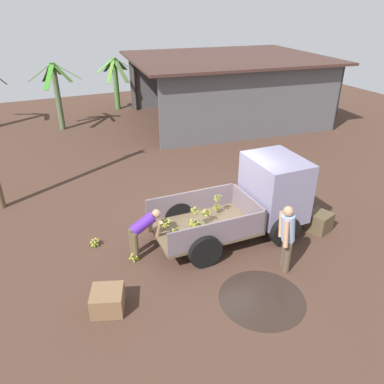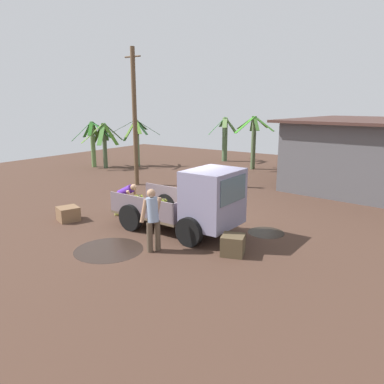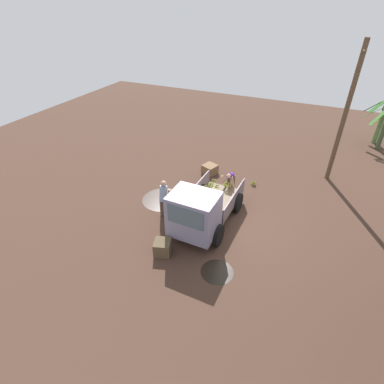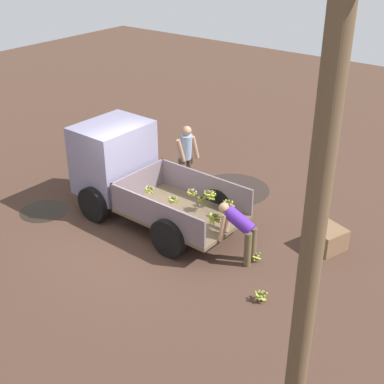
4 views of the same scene
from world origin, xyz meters
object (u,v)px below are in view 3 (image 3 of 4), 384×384
Objects in this scene: utility_pole at (345,116)px; person_worker_loading at (230,179)px; banana_bunch_on_ground_0 at (215,172)px; wooden_crate_1 at (163,247)px; banana_bunch_on_ground_1 at (254,183)px; wooden_crate_0 at (210,169)px; cargo_truck at (198,212)px; person_foreground_visitor at (164,197)px; banana_bunch_on_ground_2 at (228,186)px.

person_worker_loading is at bearing -51.49° from utility_pole.
wooden_crate_1 is (6.10, 0.28, 0.16)m from banana_bunch_on_ground_0.
wooden_crate_0 reaches higher than banana_bunch_on_ground_1.
banana_bunch_on_ground_1 is at bearing 135.81° from person_worker_loading.
wooden_crate_0 is (-1.26, -1.50, -0.50)m from person_worker_loading.
cargo_truck is 3.42× the size of person_worker_loading.
banana_bunch_on_ground_2 is (-3.20, 1.75, -0.84)m from person_foreground_visitor.
banana_bunch_on_ground_1 is at bearing 85.39° from wooden_crate_0.
person_foreground_visitor reaches higher than banana_bunch_on_ground_1.
wooden_crate_0 is 6.12m from wooden_crate_1.
cargo_truck is 16.89× the size of banana_bunch_on_ground_0.
wooden_crate_0 is (-4.16, 0.41, -0.72)m from person_foreground_visitor.
person_worker_loading is at bearing 169.14° from wooden_crate_1.
person_worker_loading is 4.94m from wooden_crate_1.
wooden_crate_0 is at bearing -162.58° from cargo_truck.
wooden_crate_1 is at bearing -17.13° from banana_bunch_on_ground_1.
banana_bunch_on_ground_0 is 0.32m from wooden_crate_0.
person_foreground_visitor is 3.47m from person_worker_loading.
utility_pole reaches higher than banana_bunch_on_ground_1.
person_foreground_visitor is at bearing -102.85° from cargo_truck.
banana_bunch_on_ground_0 is 0.95× the size of banana_bunch_on_ground_2.
banana_bunch_on_ground_1 is at bearing -12.97° from person_foreground_visitor.
person_worker_loading reaches higher than wooden_crate_0.
wooden_crate_0 is at bearing -134.53° from person_worker_loading.
wooden_crate_0 reaches higher than banana_bunch_on_ground_0.
banana_bunch_on_ground_1 is at bearing 84.46° from banana_bunch_on_ground_0.
person_worker_loading is 4.94× the size of banana_bunch_on_ground_0.
utility_pole reaches higher than person_worker_loading.
person_foreground_visitor is at bearing -153.05° from wooden_crate_1.
person_worker_loading is (-2.89, 1.91, -0.22)m from person_foreground_visitor.
wooden_crate_0 is (-0.96, -1.35, 0.12)m from banana_bunch_on_ground_2.
utility_pole reaches higher than wooden_crate_1.
person_worker_loading is 1.53m from banana_bunch_on_ground_1.
utility_pole is 6.54m from banana_bunch_on_ground_0.
person_worker_loading is at bearing -11.16° from person_foreground_visitor.
cargo_truck reaches higher than banana_bunch_on_ground_1.
person_foreground_visitor is (-0.44, -1.74, -0.11)m from cargo_truck.
wooden_crate_0 is 1.12× the size of wooden_crate_1.
person_worker_loading reaches higher than banana_bunch_on_ground_1.
banana_bunch_on_ground_0 is (-4.60, -1.03, -0.96)m from cargo_truck.
person_foreground_visitor is 2.63× the size of wooden_crate_0.
utility_pole reaches higher than cargo_truck.
person_foreground_visitor is (6.19, -6.06, -2.32)m from utility_pole.
banana_bunch_on_ground_2 is at bearing -53.94° from banana_bunch_on_ground_1.
cargo_truck is 16.05× the size of banana_bunch_on_ground_1.
person_foreground_visitor is at bearing -5.62° from wooden_crate_0.
utility_pole is 10.99× the size of wooden_crate_1.
utility_pole is at bearing 148.21° from cargo_truck.
banana_bunch_on_ground_2 is at bearing 47.32° from banana_bunch_on_ground_0.
cargo_truck is 4.63m from banana_bunch_on_ground_1.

